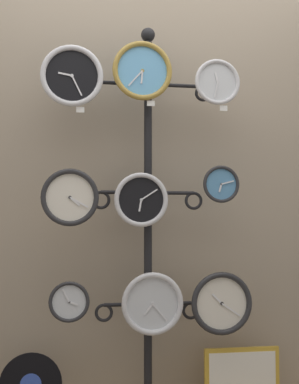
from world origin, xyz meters
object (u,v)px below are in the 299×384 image
display_stand (148,284)px  clock_middle_center (141,200)px  clock_top_left (72,76)px  clock_middle_left (70,197)px  clock_middle_right (221,184)px  clock_top_right (217,82)px  clock_bottom_center (152,304)px  clock_bottom_right (222,303)px  vinyl_record (31,384)px  clock_top_center (142,71)px  clock_bottom_left (69,302)px  picture_frame (242,374)px

display_stand → clock_middle_center: (-0.05, -0.09, 0.43)m
clock_top_left → clock_middle_left: size_ratio=1.10×
clock_middle_left → clock_middle_right: bearing=2.3°
clock_top_right → clock_bottom_center: clock_top_right is taller
clock_middle_right → clock_bottom_right: 0.61m
clock_top_left → vinyl_record: 1.51m
display_stand → clock_top_center: bearing=-116.0°
clock_middle_left → clock_middle_center: 0.36m
clock_top_center → clock_top_right: size_ratio=1.28×
clock_bottom_left → clock_bottom_right: (0.77, 0.00, -0.03)m
clock_top_center → picture_frame: 1.65m
clock_middle_center → clock_bottom_left: 0.61m
clock_middle_left → clock_middle_right: 0.78m
clock_top_center → clock_middle_right: 0.71m
clock_top_center → clock_bottom_right: 1.26m
clock_middle_center → clock_middle_right: bearing=0.0°
clock_top_right → clock_middle_center: size_ratio=0.87×
clock_bottom_right → clock_top_center: bearing=180.0°
display_stand → picture_frame: (0.48, -0.05, -0.46)m
clock_top_center → clock_bottom_left: bearing=-179.4°
clock_middle_right → vinyl_record: size_ratio=0.66×
vinyl_record → clock_middle_left: bearing=-6.7°
display_stand → clock_top_right: (0.35, -0.11, 1.05)m
clock_bottom_right → vinyl_record: size_ratio=1.08×
clock_middle_left → picture_frame: (0.89, 0.07, -0.90)m
clock_bottom_left → picture_frame: bearing=2.7°
clock_middle_center → clock_bottom_right: size_ratio=0.86×
clock_top_left → display_stand: bearing=16.6°
clock_middle_center → vinyl_record: size_ratio=0.93×
clock_middle_right → vinyl_record: (-0.95, -0.01, -0.97)m
clock_top_left → picture_frame: 1.75m
clock_bottom_right → vinyl_record: (-0.95, -0.01, -0.36)m
clock_bottom_center → vinyl_record: bearing=179.6°
clock_bottom_center → vinyl_record: size_ratio=1.06×
clock_bottom_left → clock_bottom_center: bearing=-1.1°
clock_top_right → clock_bottom_left: clock_top_right is taller
clock_top_left → clock_bottom_right: clock_top_left is taller
vinyl_record → clock_bottom_right: bearing=0.4°
clock_top_left → clock_bottom_right: bearing=2.2°
display_stand → clock_bottom_center: display_stand is taller
display_stand → clock_top_left: display_stand is taller
display_stand → clock_top_left: 1.13m
picture_frame → clock_bottom_right: bearing=-162.1°
clock_top_left → clock_middle_right: (0.77, 0.03, -0.53)m
clock_middle_center → clock_top_left: bearing=-174.7°
clock_middle_right → clock_bottom_right: (-0.00, -0.00, -0.61)m
clock_middle_right → clock_bottom_left: (-0.77, -0.01, -0.59)m
clock_top_center → clock_bottom_right: size_ratio=0.97×
clock_top_center → clock_bottom_center: (0.05, -0.01, -1.18)m
clock_top_center → vinyl_record: 1.64m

